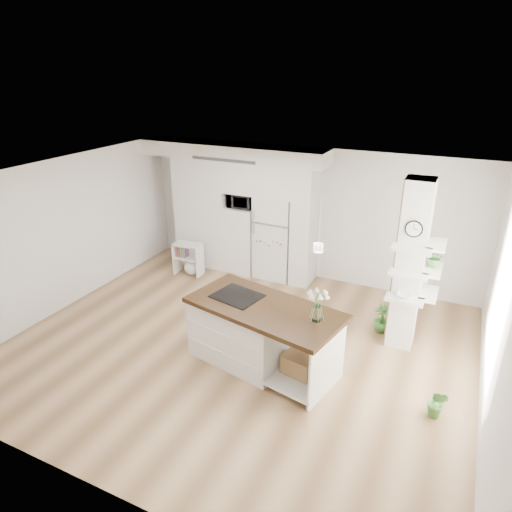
# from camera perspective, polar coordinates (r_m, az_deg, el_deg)

# --- Properties ---
(floor) EXTENTS (7.00, 6.00, 0.01)m
(floor) POSITION_cam_1_polar(r_m,az_deg,el_deg) (7.45, -2.14, -11.14)
(floor) COLOR tan
(floor) RESTS_ON ground
(room) EXTENTS (7.04, 6.04, 2.72)m
(room) POSITION_cam_1_polar(r_m,az_deg,el_deg) (6.59, -2.37, 2.34)
(room) COLOR white
(room) RESTS_ON ground
(cabinet_wall) EXTENTS (4.00, 0.71, 2.70)m
(cabinet_wall) POSITION_cam_1_polar(r_m,az_deg,el_deg) (9.59, -2.61, 6.77)
(cabinet_wall) COLOR white
(cabinet_wall) RESTS_ON floor
(refrigerator) EXTENTS (0.78, 0.69, 1.75)m
(refrigerator) POSITION_cam_1_polar(r_m,az_deg,el_deg) (9.42, 2.47, 2.43)
(refrigerator) COLOR silver
(refrigerator) RESTS_ON floor
(column) EXTENTS (0.69, 0.90, 2.70)m
(column) POSITION_cam_1_polar(r_m,az_deg,el_deg) (7.18, 19.21, -1.56)
(column) COLOR silver
(column) RESTS_ON floor
(window) EXTENTS (0.00, 2.40, 2.40)m
(window) POSITION_cam_1_polar(r_m,az_deg,el_deg) (6.37, 28.20, -4.82)
(window) COLOR white
(window) RESTS_ON room
(pendant_light) EXTENTS (0.12, 0.12, 0.10)m
(pendant_light) POSITION_cam_1_polar(r_m,az_deg,el_deg) (6.08, 12.61, 2.64)
(pendant_light) COLOR white
(pendant_light) RESTS_ON room
(kitchen_island) EXTENTS (2.40, 1.49, 1.57)m
(kitchen_island) POSITION_cam_1_polar(r_m,az_deg,el_deg) (6.87, -0.74, -9.18)
(kitchen_island) COLOR white
(kitchen_island) RESTS_ON floor
(bookshelf) EXTENTS (0.61, 0.38, 0.69)m
(bookshelf) POSITION_cam_1_polar(r_m,az_deg,el_deg) (9.78, -8.32, -0.62)
(bookshelf) COLOR white
(bookshelf) RESTS_ON floor
(floor_plant_a) EXTENTS (0.30, 0.28, 0.45)m
(floor_plant_a) POSITION_cam_1_polar(r_m,az_deg,el_deg) (6.45, 21.72, -16.76)
(floor_plant_a) COLOR #3D7E32
(floor_plant_a) RESTS_ON floor
(floor_plant_b) EXTENTS (0.31, 0.31, 0.48)m
(floor_plant_b) POSITION_cam_1_polar(r_m,az_deg,el_deg) (7.97, 15.47, -7.56)
(floor_plant_b) COLOR #3D7E32
(floor_plant_b) RESTS_ON floor
(microwave) EXTENTS (0.54, 0.37, 0.30)m
(microwave) POSITION_cam_1_polar(r_m,az_deg,el_deg) (9.45, -1.81, 6.95)
(microwave) COLOR #2D2D2D
(microwave) RESTS_ON cabinet_wall
(shelf_plant) EXTENTS (0.27, 0.23, 0.30)m
(shelf_plant) POSITION_cam_1_polar(r_m,az_deg,el_deg) (7.26, 21.51, -0.14)
(shelf_plant) COLOR #3D7E32
(shelf_plant) RESTS_ON column
(decor_bowl) EXTENTS (0.22, 0.22, 0.05)m
(decor_bowl) POSITION_cam_1_polar(r_m,az_deg,el_deg) (7.12, 17.98, -4.72)
(decor_bowl) COLOR white
(decor_bowl) RESTS_ON column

